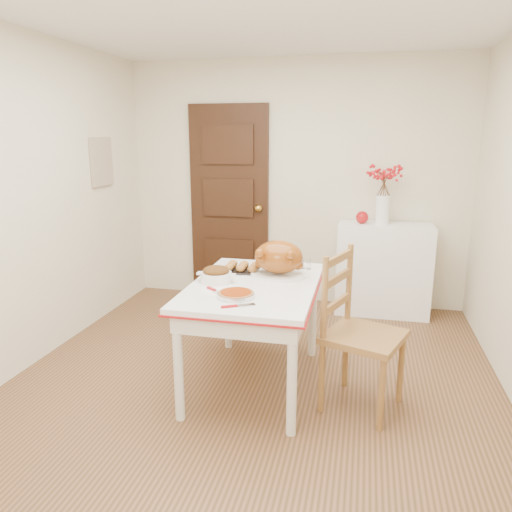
% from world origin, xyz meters
% --- Properties ---
extents(floor, '(3.50, 4.00, 0.00)m').
position_xyz_m(floor, '(0.00, 0.00, 0.00)').
color(floor, '#49331A').
rests_on(floor, ground).
extents(ceiling, '(3.50, 4.00, 0.00)m').
position_xyz_m(ceiling, '(0.00, 0.00, 2.50)').
color(ceiling, white).
rests_on(ceiling, ground).
extents(wall_back, '(3.50, 0.00, 2.50)m').
position_xyz_m(wall_back, '(0.00, 2.00, 1.25)').
color(wall_back, beige).
rests_on(wall_back, ground).
extents(wall_front, '(3.50, 0.00, 2.50)m').
position_xyz_m(wall_front, '(0.00, -2.00, 1.25)').
color(wall_front, beige).
rests_on(wall_front, ground).
extents(wall_left, '(0.00, 4.00, 2.50)m').
position_xyz_m(wall_left, '(-1.75, 0.00, 1.25)').
color(wall_left, beige).
rests_on(wall_left, ground).
extents(door_back, '(0.85, 0.06, 2.06)m').
position_xyz_m(door_back, '(-0.70, 1.97, 1.03)').
color(door_back, black).
rests_on(door_back, ground).
extents(photo_board, '(0.03, 0.35, 0.45)m').
position_xyz_m(photo_board, '(-1.73, 1.20, 1.50)').
color(photo_board, tan).
rests_on(photo_board, ground).
extents(sideboard, '(0.90, 0.40, 0.90)m').
position_xyz_m(sideboard, '(0.93, 1.78, 0.45)').
color(sideboard, white).
rests_on(sideboard, floor).
extents(kitchen_table, '(0.86, 1.26, 0.75)m').
position_xyz_m(kitchen_table, '(0.01, 0.10, 0.38)').
color(kitchen_table, white).
rests_on(kitchen_table, floor).
extents(chair_oak, '(0.59, 0.59, 1.03)m').
position_xyz_m(chair_oak, '(0.76, -0.04, 0.52)').
color(chair_oak, olive).
rests_on(chair_oak, floor).
extents(berry_vase, '(0.30, 0.30, 0.58)m').
position_xyz_m(berry_vase, '(0.89, 1.78, 1.19)').
color(berry_vase, white).
rests_on(berry_vase, sideboard).
extents(apple, '(0.12, 0.12, 0.12)m').
position_xyz_m(apple, '(0.70, 1.78, 0.96)').
color(apple, '#A20F11').
rests_on(apple, sideboard).
extents(turkey_platter, '(0.45, 0.38, 0.26)m').
position_xyz_m(turkey_platter, '(0.14, 0.30, 0.88)').
color(turkey_platter, '#9C5414').
rests_on(turkey_platter, kitchen_table).
extents(pumpkin_pie, '(0.30, 0.30, 0.05)m').
position_xyz_m(pumpkin_pie, '(-0.04, -0.22, 0.78)').
color(pumpkin_pie, '#8B2D08').
rests_on(pumpkin_pie, kitchen_table).
extents(stuffing_dish, '(0.27, 0.22, 0.11)m').
position_xyz_m(stuffing_dish, '(-0.25, 0.07, 0.81)').
color(stuffing_dish, '#502D0F').
rests_on(stuffing_dish, kitchen_table).
extents(rolls_tray, '(0.28, 0.23, 0.07)m').
position_xyz_m(rolls_tray, '(-0.14, 0.36, 0.79)').
color(rolls_tray, '#9F6F2D').
rests_on(rolls_tray, kitchen_table).
extents(pie_server, '(0.21, 0.16, 0.01)m').
position_xyz_m(pie_server, '(0.02, -0.38, 0.76)').
color(pie_server, silver).
rests_on(pie_server, kitchen_table).
extents(carving_knife, '(0.23, 0.19, 0.01)m').
position_xyz_m(carving_knife, '(-0.17, -0.15, 0.76)').
color(carving_knife, silver).
rests_on(carving_knife, kitchen_table).
extents(drinking_glass, '(0.08, 0.08, 0.11)m').
position_xyz_m(drinking_glass, '(0.11, 0.58, 0.81)').
color(drinking_glass, white).
rests_on(drinking_glass, kitchen_table).
extents(shaker_pair, '(0.09, 0.05, 0.08)m').
position_xyz_m(shaker_pair, '(0.31, 0.54, 0.80)').
color(shaker_pair, white).
rests_on(shaker_pair, kitchen_table).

